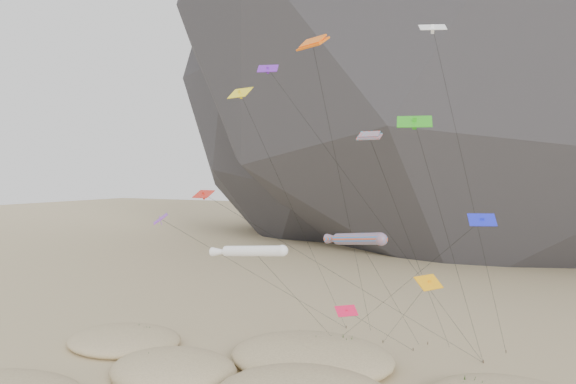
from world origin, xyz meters
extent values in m
ellipsoid|color=#2B2B30|center=(-37.00, 123.00, 44.00)|extent=(136.20, 127.83, 116.00)
ellipsoid|color=#CCB789|center=(-10.92, 6.74, 0.66)|extent=(11.32, 9.62, 2.92)
ellipsoid|color=#CCB789|center=(-1.96, 15.27, 0.68)|extent=(15.34, 13.04, 3.02)
ellipsoid|color=#CCB789|center=(-21.30, 11.80, 0.47)|extent=(12.03, 10.23, 2.11)
ellipsoid|color=black|center=(-12.15, 6.77, 0.80)|extent=(2.55, 2.18, 0.76)
ellipsoid|color=black|center=(-10.32, 8.07, 0.70)|extent=(2.12, 1.81, 0.64)
ellipsoid|color=black|center=(-0.62, 17.11, 1.00)|extent=(2.65, 2.27, 0.80)
ellipsoid|color=black|center=(0.53, 13.02, 0.90)|extent=(2.69, 2.30, 0.81)
ellipsoid|color=black|center=(-20.50, 13.27, 0.50)|extent=(2.25, 1.93, 0.68)
ellipsoid|color=black|center=(-19.60, 9.75, 0.40)|extent=(1.95, 1.67, 0.58)
cylinder|color=#3F2D1E|center=(-2.57, 23.23, 0.15)|extent=(0.08, 0.08, 0.30)
cylinder|color=#3F2D1E|center=(1.85, 24.43, 0.15)|extent=(0.08, 0.08, 0.30)
cylinder|color=#3F2D1E|center=(6.08, 25.95, 0.15)|extent=(0.08, 0.08, 0.30)
cylinder|color=#3F2D1E|center=(5.27, 23.34, 0.15)|extent=(0.08, 0.08, 0.30)
cylinder|color=#3F2D1E|center=(11.91, 22.79, 0.15)|extent=(0.08, 0.08, 0.30)
cylinder|color=#3F2D1E|center=(-3.44, 27.68, 0.15)|extent=(0.08, 0.08, 0.30)
cylinder|color=#3F2D1E|center=(13.43, 26.78, 0.15)|extent=(0.08, 0.08, 0.30)
cylinder|color=#3F2D1E|center=(-7.36, 23.77, 0.15)|extent=(0.08, 0.08, 0.30)
cylinder|color=#E74C18|center=(3.82, 11.70, 12.19)|extent=(5.05, 3.13, 1.46)
sphere|color=#E74C18|center=(6.10, 10.57, 12.40)|extent=(0.98, 0.98, 0.98)
cone|color=#E74C18|center=(1.30, 12.94, 11.94)|extent=(2.27, 1.69, 1.05)
cylinder|color=black|center=(4.54, 18.66, 6.10)|extent=(1.48, 13.94, 12.21)
cylinder|color=white|center=(-3.27, 7.19, 11.32)|extent=(5.34, 0.93, 1.21)
sphere|color=white|center=(-0.63, 7.14, 11.53)|extent=(0.89, 0.89, 0.89)
cone|color=white|center=(-6.17, 7.23, 11.05)|extent=(2.17, 0.80, 0.91)
cylinder|color=black|center=(-1.96, 13.71, 5.66)|extent=(2.64, 13.07, 11.34)
cube|color=#FF660D|center=(0.12, 10.95, 27.87)|extent=(3.14, 2.27, 0.85)
cube|color=#FF660D|center=(0.12, 10.95, 28.09)|extent=(2.63, 1.85, 0.83)
cylinder|color=black|center=(-0.31, 19.54, 13.93)|extent=(0.88, 17.20, 27.88)
cube|color=#FF281A|center=(5.15, 10.38, 20.23)|extent=(1.91, 0.89, 0.54)
cube|color=#FF281A|center=(5.15, 10.38, 20.40)|extent=(1.62, 0.71, 0.53)
cylinder|color=black|center=(6.65, 18.35, 10.11)|extent=(3.03, 15.96, 20.24)
cube|color=#FDA30D|center=(10.17, 8.64, 9.80)|extent=(1.80, 2.27, 0.87)
cube|color=#FDA30D|center=(10.17, 8.64, 9.65)|extent=(0.38, 0.35, 0.68)
cylinder|color=black|center=(6.01, 16.53, 4.93)|extent=(8.36, 15.81, 9.77)
cube|color=white|center=(8.98, 14.29, 28.92)|extent=(2.34, 1.84, 0.69)
cube|color=white|center=(8.98, 14.29, 28.77)|extent=(0.30, 0.26, 0.72)
cylinder|color=black|center=(11.20, 20.54, 14.49)|extent=(4.48, 12.53, 28.88)
cube|color=#279F18|center=(8.30, 11.58, 21.34)|extent=(2.86, 2.00, 0.99)
cube|color=#279F18|center=(8.30, 11.58, 21.19)|extent=(0.38, 0.36, 0.88)
cylinder|color=black|center=(10.11, 17.19, 10.69)|extent=(3.63, 11.24, 21.30)
cube|color=purple|center=(-12.68, 7.35, 13.49)|extent=(2.39, 2.49, 0.87)
cube|color=purple|center=(-12.68, 7.35, 13.34)|extent=(0.37, 0.37, 0.78)
cylinder|color=black|center=(-8.06, 17.51, 6.77)|extent=(9.27, 20.35, 13.46)
cube|color=#651EB1|center=(-4.91, 12.49, 26.57)|extent=(1.95, 1.35, 0.77)
cube|color=#651EB1|center=(-4.91, 12.49, 26.42)|extent=(0.28, 0.32, 0.59)
cylinder|color=black|center=(3.50, 17.64, 13.31)|extent=(16.85, 10.33, 26.54)
cube|color=#EF1644|center=(3.78, 9.28, 6.91)|extent=(1.76, 1.77, 0.67)
cube|color=#EF1644|center=(3.78, 9.28, 6.76)|extent=(0.29, 0.29, 0.56)
cylinder|color=black|center=(4.52, 16.31, 3.48)|extent=(1.52, 14.07, 6.89)
cube|color=#1821D0|center=(13.68, 8.78, 14.33)|extent=(1.98, 1.48, 0.79)
cube|color=#1821D0|center=(13.68, 8.78, 14.18)|extent=(0.31, 0.34, 0.59)
cylinder|color=black|center=(5.55, 16.00, 7.19)|extent=(16.27, 14.47, 14.30)
cube|color=yellow|center=(-8.21, 13.18, 24.75)|extent=(2.53, 1.61, 1.00)
cube|color=yellow|center=(-8.21, 13.18, 24.60)|extent=(0.35, 0.40, 0.77)
cylinder|color=black|center=(-5.83, 20.43, 12.40)|extent=(4.79, 14.53, 24.71)
cube|color=red|center=(-9.42, 9.12, 15.62)|extent=(2.07, 1.42, 0.67)
cube|color=red|center=(-9.42, 9.12, 15.47)|extent=(0.26, 0.23, 0.65)
cylinder|color=black|center=(1.25, 15.96, 7.83)|extent=(21.35, 13.69, 15.59)
camera|label=1|loc=(19.37, -30.50, 17.57)|focal=35.00mm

